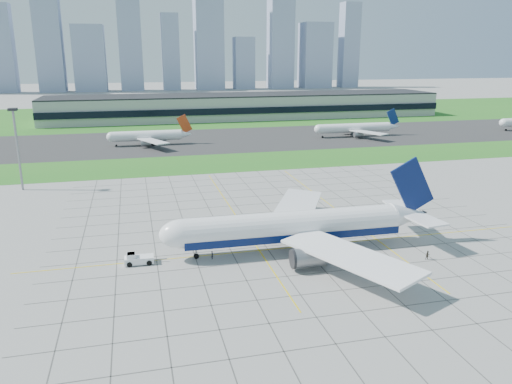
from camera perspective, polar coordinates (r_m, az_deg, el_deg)
ground at (r=113.77m, az=5.03°, el=-5.85°), size 1400.00×1400.00×0.00m
grass_median at (r=197.64m, az=-3.40°, el=3.38°), size 700.00×35.00×0.04m
asphalt_taxiway at (r=251.00m, az=-5.73°, el=5.92°), size 700.00×75.00×0.04m
grass_far at (r=359.20m, az=-8.32°, el=8.69°), size 700.00×145.00×0.04m
apron_markings at (r=123.75m, az=3.56°, el=-4.03°), size 120.00×130.00×0.03m
terminal at (r=340.03m, az=-1.11°, el=9.81°), size 260.00×43.00×15.80m
light_mast at (r=170.62m, az=-25.70°, el=5.49°), size 2.50×2.50×25.60m
city_skyline at (r=620.93m, az=-11.99°, el=16.76°), size 523.00×32.40×160.00m
airliner at (r=108.12m, az=4.47°, el=-3.98°), size 61.83×62.67×19.47m
pushback_tug at (r=105.07m, az=-13.37°, el=-7.46°), size 8.55×3.08×2.37m
crew_near at (r=105.00m, az=-5.02°, el=-7.21°), size 0.62×0.74×1.73m
crew_far at (r=110.28m, az=19.04°, el=-6.85°), size 0.98×0.80×1.89m
distant_jet_1 at (r=240.62m, az=-12.22°, el=6.31°), size 37.38×42.66×14.08m
distant_jet_2 at (r=265.94m, az=11.28°, el=7.20°), size 44.99×42.66×14.08m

